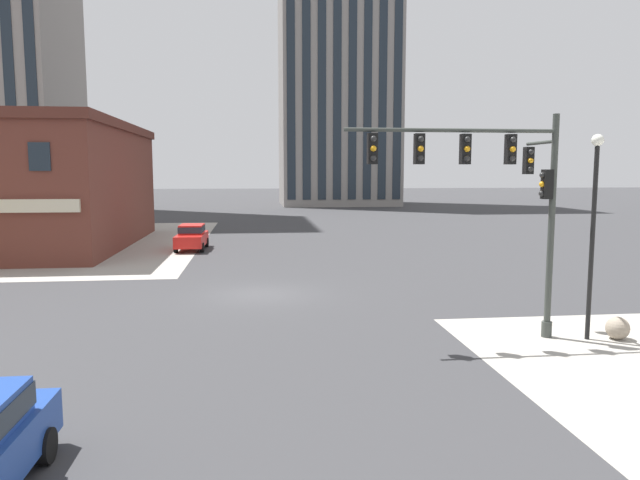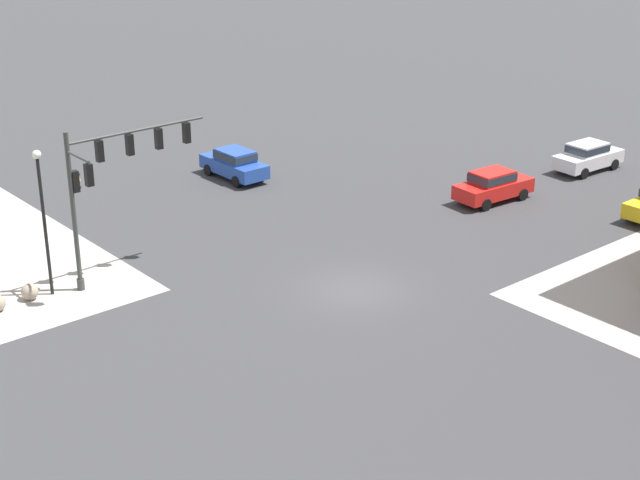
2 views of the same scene
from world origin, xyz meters
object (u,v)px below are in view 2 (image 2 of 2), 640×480
object	(u,v)px
street_lamp_corner_near	(43,208)
car_main_northbound_near	(493,185)
traffic_signal_main	(108,175)
bollard_sphere_curb_a	(30,292)
car_main_northbound_far	(234,163)
car_main_southbound_far	(588,156)

from	to	relation	value
street_lamp_corner_near	car_main_northbound_near	xyz separation A→B (m)	(-22.97, 4.36, -2.95)
traffic_signal_main	bollard_sphere_curb_a	xyz separation A→B (m)	(3.68, -0.64, -4.45)
car_main_northbound_far	car_main_southbound_far	distance (m)	20.28
bollard_sphere_curb_a	car_main_southbound_far	xyz separation A→B (m)	(-32.07, 4.58, 0.56)
street_lamp_corner_near	car_main_northbound_far	bearing A→B (deg)	-153.00
traffic_signal_main	car_main_southbound_far	distance (m)	28.93
car_main_northbound_far	car_main_southbound_far	xyz separation A→B (m)	(-16.33, 12.02, 0.00)
traffic_signal_main	car_main_northbound_near	xyz separation A→B (m)	(-20.22, 3.82, -3.89)
street_lamp_corner_near	car_main_northbound_near	size ratio (longest dim) A/B	1.39
street_lamp_corner_near	traffic_signal_main	bearing A→B (deg)	168.90
traffic_signal_main	car_main_southbound_far	size ratio (longest dim) A/B	1.54
bollard_sphere_curb_a	street_lamp_corner_near	distance (m)	3.64
street_lamp_corner_near	car_main_southbound_far	world-z (taller)	street_lamp_corner_near
bollard_sphere_curb_a	car_main_southbound_far	world-z (taller)	car_main_southbound_far
bollard_sphere_curb_a	car_main_northbound_near	bearing A→B (deg)	169.44
bollard_sphere_curb_a	car_main_northbound_far	bearing A→B (deg)	-154.69
car_main_northbound_far	bollard_sphere_curb_a	bearing A→B (deg)	25.31
bollard_sphere_curb_a	car_main_northbound_near	distance (m)	24.32
car_main_northbound_near	car_main_southbound_far	world-z (taller)	same
bollard_sphere_curb_a	car_main_northbound_far	distance (m)	17.42
bollard_sphere_curb_a	car_main_northbound_far	xyz separation A→B (m)	(-15.74, -7.44, 0.56)
traffic_signal_main	street_lamp_corner_near	size ratio (longest dim) A/B	1.10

